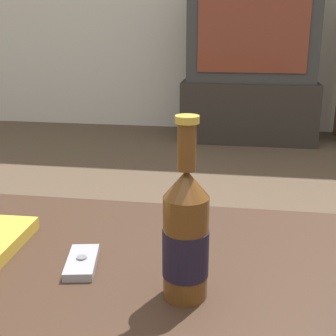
{
  "coord_description": "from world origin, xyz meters",
  "views": [
    {
      "loc": [
        0.21,
        -0.57,
        0.79
      ],
      "look_at": [
        0.07,
        0.33,
        0.5
      ],
      "focal_mm": 50.0,
      "sensor_mm": 36.0,
      "label": 1
    }
  ],
  "objects_px": {
    "tv_stand": "(248,110)",
    "beer_bottle": "(186,236)",
    "television": "(252,29)",
    "cell_phone": "(82,262)"
  },
  "relations": [
    {
      "from": "television",
      "to": "beer_bottle",
      "type": "height_order",
      "value": "television"
    },
    {
      "from": "tv_stand",
      "to": "beer_bottle",
      "type": "relative_size",
      "value": 3.37
    },
    {
      "from": "tv_stand",
      "to": "television",
      "type": "distance_m",
      "value": 0.54
    },
    {
      "from": "television",
      "to": "cell_phone",
      "type": "height_order",
      "value": "television"
    },
    {
      "from": "tv_stand",
      "to": "television",
      "type": "bearing_deg",
      "value": -90.0
    },
    {
      "from": "television",
      "to": "beer_bottle",
      "type": "distance_m",
      "value": 2.69
    },
    {
      "from": "beer_bottle",
      "to": "cell_phone",
      "type": "distance_m",
      "value": 0.21
    },
    {
      "from": "tv_stand",
      "to": "television",
      "type": "height_order",
      "value": "television"
    },
    {
      "from": "television",
      "to": "beer_bottle",
      "type": "xyz_separation_m",
      "value": [
        -0.11,
        -2.68,
        -0.24
      ]
    },
    {
      "from": "tv_stand",
      "to": "beer_bottle",
      "type": "bearing_deg",
      "value": -92.45
    }
  ]
}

